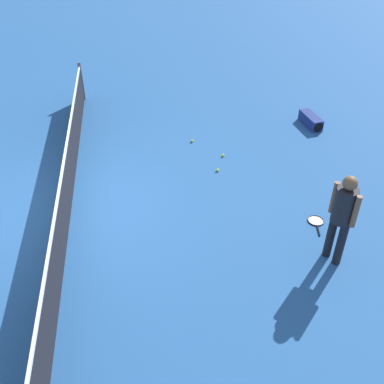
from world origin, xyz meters
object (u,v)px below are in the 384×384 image
(player_near_side, at_px, (342,213))
(tennis_ball_midcourt, at_px, (218,170))
(equipment_bag, at_px, (311,121))
(tennis_ball_by_net, at_px, (223,155))
(tennis_ball_near_player, at_px, (192,141))
(tennis_racket_near_player, at_px, (316,222))

(player_near_side, relative_size, tennis_ball_midcourt, 25.76)
(equipment_bag, bearing_deg, tennis_ball_by_net, 114.50)
(player_near_side, bearing_deg, tennis_ball_near_player, 23.18)
(tennis_racket_near_player, bearing_deg, player_near_side, 174.62)
(tennis_racket_near_player, distance_m, tennis_ball_near_player, 3.78)
(tennis_racket_near_player, xyz_separation_m, tennis_ball_near_player, (3.27, 1.90, 0.02))
(tennis_racket_near_player, height_order, tennis_ball_midcourt, tennis_ball_midcourt)
(tennis_ball_by_net, height_order, tennis_ball_midcourt, same)
(tennis_racket_near_player, bearing_deg, tennis_ball_by_net, 27.02)
(player_near_side, bearing_deg, equipment_bag, -15.88)
(tennis_ball_near_player, bearing_deg, equipment_bag, -82.75)
(tennis_ball_near_player, xyz_separation_m, tennis_ball_by_net, (-0.75, -0.61, 0.00))
(tennis_racket_near_player, bearing_deg, equipment_bag, -18.47)
(tennis_ball_near_player, bearing_deg, tennis_ball_by_net, -140.68)
(tennis_ball_near_player, distance_m, tennis_ball_by_net, 0.97)
(tennis_ball_by_net, bearing_deg, tennis_ball_near_player, 39.32)
(tennis_ball_midcourt, relative_size, equipment_bag, 0.08)
(equipment_bag, bearing_deg, player_near_side, 164.12)
(tennis_ball_near_player, height_order, tennis_ball_by_net, same)
(player_near_side, height_order, tennis_ball_near_player, player_near_side)
(tennis_ball_near_player, distance_m, equipment_bag, 3.15)
(tennis_racket_near_player, bearing_deg, tennis_ball_midcourt, 38.06)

